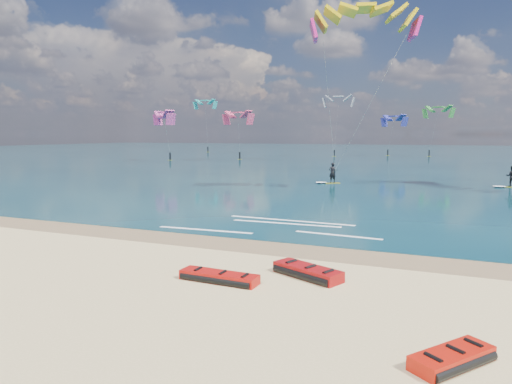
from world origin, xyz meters
TOP-DOWN VIEW (x-y plane):
  - ground at (0.00, 40.00)m, footprint 320.00×320.00m
  - wet_sand_strip at (0.00, 3.00)m, footprint 320.00×2.40m
  - sea at (0.00, 104.00)m, footprint 320.00×200.00m
  - packed_kite_left at (3.12, -1.85)m, footprint 2.90×1.11m
  - packed_kite_mid at (5.68, -0.30)m, footprint 2.95×2.21m
  - packed_kite_right at (10.09, -4.92)m, footprint 2.13×2.33m
  - kitesurfer_main at (1.97, 25.27)m, footprint 11.07×10.06m
  - shoreline_foam at (1.99, 7.35)m, footprint 11.07×4.47m
  - distant_kites at (-11.75, 76.65)m, footprint 81.79×40.28m

SIDE VIEW (x-z plane):
  - ground at x=0.00m, z-range 0.00..0.00m
  - packed_kite_left at x=3.12m, z-range -0.18..0.18m
  - packed_kite_mid at x=5.68m, z-range -0.22..0.22m
  - packed_kite_right at x=10.09m, z-range -0.18..0.18m
  - wet_sand_strip at x=0.00m, z-range 0.00..0.01m
  - sea at x=0.00m, z-range 0.00..0.04m
  - shoreline_foam at x=1.99m, z-range 0.04..0.05m
  - distant_kites at x=-11.75m, z-range -1.30..12.13m
  - kitesurfer_main at x=1.97m, z-range 0.25..16.30m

